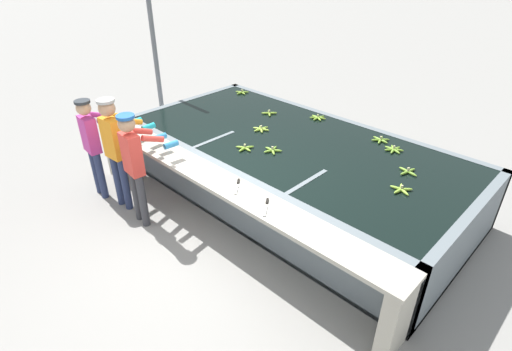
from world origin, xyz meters
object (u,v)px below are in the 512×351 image
banana_bunch_floating_1 (245,148)px  banana_bunch_floating_6 (401,189)px  banana_bunch_floating_0 (408,171)px  worker_1 (116,144)px  banana_bunch_floating_2 (269,113)px  worker_0 (93,140)px  banana_bunch_floating_8 (242,92)px  knife_1 (238,184)px  worker_2 (135,160)px  banana_bunch_floating_3 (380,140)px  support_post_left (156,58)px  banana_bunch_floating_9 (318,118)px  banana_bunch_floating_5 (261,129)px  banana_bunch_floating_4 (272,150)px  banana_bunch_floating_7 (394,149)px  knife_0 (266,204)px

banana_bunch_floating_1 → banana_bunch_floating_6: size_ratio=1.00×
banana_bunch_floating_0 → worker_1: bearing=-144.7°
banana_bunch_floating_1 → banana_bunch_floating_2: (-0.67, 1.25, 0.00)m
worker_0 → banana_bunch_floating_6: worker_0 is taller
banana_bunch_floating_8 → knife_1: bearing=-44.8°
worker_0 → worker_2: 1.10m
worker_1 → banana_bunch_floating_3: bearing=49.3°
banana_bunch_floating_6 → knife_1: (-1.51, -1.29, -0.01)m
banana_bunch_floating_6 → support_post_left: support_post_left is taller
banana_bunch_floating_9 → support_post_left: (-3.10, -1.08, 0.65)m
banana_bunch_floating_1 → banana_bunch_floating_8: same height
banana_bunch_floating_1 → banana_bunch_floating_5: (-0.30, 0.65, -0.00)m
banana_bunch_floating_4 → banana_bunch_floating_7: (1.23, 1.24, -0.00)m
banana_bunch_floating_2 → banana_bunch_floating_0: bearing=-5.4°
banana_bunch_floating_6 → banana_bunch_floating_8: 4.14m
banana_bunch_floating_7 → knife_1: size_ratio=0.97×
banana_bunch_floating_7 → knife_0: size_ratio=0.94×
banana_bunch_floating_9 → support_post_left: size_ratio=0.09×
worker_1 → banana_bunch_floating_7: bearing=44.5°
banana_bunch_floating_1 → banana_bunch_floating_4: same height
banana_bunch_floating_7 → banana_bunch_floating_8: bearing=176.1°
worker_2 → banana_bunch_floating_4: size_ratio=5.95×
banana_bunch_floating_8 → banana_bunch_floating_3: bearing=-1.3°
worker_1 → knife_0: (2.47, 0.50, -0.10)m
worker_1 → banana_bunch_floating_9: size_ratio=6.12×
worker_2 → support_post_left: size_ratio=0.52×
banana_bunch_floating_5 → banana_bunch_floating_7: size_ratio=1.00×
banana_bunch_floating_3 → banana_bunch_floating_1: bearing=-128.1°
banana_bunch_floating_7 → knife_0: (-0.37, -2.29, -0.01)m
worker_2 → support_post_left: (-2.33, 1.95, 0.60)m
worker_1 → banana_bunch_floating_0: worker_1 is taller
worker_2 → knife_0: bearing=15.4°
banana_bunch_floating_5 → banana_bunch_floating_7: 2.04m
banana_bunch_floating_1 → knife_1: (0.65, -0.76, -0.01)m
banana_bunch_floating_1 → banana_bunch_floating_3: (1.27, 1.62, -0.00)m
banana_bunch_floating_2 → banana_bunch_floating_9: same height
knife_0 → support_post_left: support_post_left is taller
banana_bunch_floating_0 → banana_bunch_floating_9: bearing=160.8°
banana_bunch_floating_3 → knife_0: bearing=-91.5°
banana_bunch_floating_6 → banana_bunch_floating_2: bearing=165.7°
worker_0 → banana_bunch_floating_7: worker_0 is taller
banana_bunch_floating_0 → knife_1: banana_bunch_floating_0 is taller
banana_bunch_floating_0 → banana_bunch_floating_8: same height
knife_1 → worker_0: bearing=-165.0°
worker_2 → banana_bunch_floating_0: size_ratio=5.88×
knife_1 → banana_bunch_floating_0: bearing=52.1°
worker_1 → banana_bunch_floating_4: (1.60, 1.55, -0.10)m
banana_bunch_floating_6 → knife_0: 1.66m
banana_bunch_floating_1 → banana_bunch_floating_7: bearing=42.9°
banana_bunch_floating_7 → banana_bunch_floating_8: (-3.38, 0.23, 0.00)m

